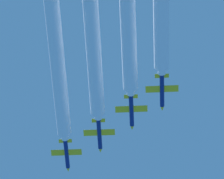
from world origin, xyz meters
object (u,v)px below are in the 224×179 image
at_px(jet_second_echelon, 99,135).
at_px(jet_third_echelon, 131,111).
at_px(jet_fourth_echelon, 162,91).
at_px(jet_lead, 67,154).

distance_m(jet_second_echelon, jet_third_echelon, 13.07).
distance_m(jet_second_echelon, jet_fourth_echelon, 24.40).
bearing_deg(jet_fourth_echelon, jet_second_echelon, 138.02).
relative_size(jet_second_echelon, jet_third_echelon, 1.00).
height_order(jet_second_echelon, jet_fourth_echelon, jet_second_echelon).
bearing_deg(jet_second_echelon, jet_fourth_echelon, -41.98).
bearing_deg(jet_third_echelon, jet_second_echelon, 136.78).
xyz_separation_m(jet_lead, jet_third_echelon, (19.61, -17.10, -2.36)).
xyz_separation_m(jet_second_echelon, jet_third_echelon, (9.49, -8.92, -1.06)).
bearing_deg(jet_lead, jet_third_echelon, -41.09).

